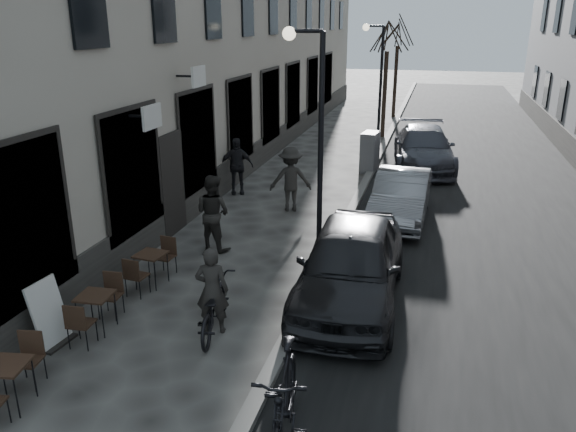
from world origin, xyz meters
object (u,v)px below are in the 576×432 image
at_px(bicycle, 213,306).
at_px(car_mid, 401,196).
at_px(streetlamp_far, 377,74).
at_px(tree_far, 398,31).
at_px(pedestrian_near, 213,213).
at_px(car_near, 351,264).
at_px(streetlamp_near, 313,122).
at_px(bistro_set_b, 96,309).
at_px(car_far, 424,148).
at_px(utility_cabinet, 370,152).
at_px(pedestrian_mid, 291,179).
at_px(bistro_set_a, 9,381).
at_px(bistro_set_c, 151,266).
at_px(pedestrian_far, 236,166).
at_px(sign_board, 50,319).
at_px(moped, 284,403).
at_px(tree_near, 388,33).

distance_m(bicycle, car_mid, 7.38).
height_order(streetlamp_far, tree_far, tree_far).
xyz_separation_m(pedestrian_near, car_near, (3.57, -1.85, -0.12)).
distance_m(streetlamp_near, bistro_set_b, 5.69).
height_order(streetlamp_near, car_far, streetlamp_near).
bearing_deg(car_near, streetlamp_near, 121.63).
xyz_separation_m(utility_cabinet, pedestrian_mid, (-1.64, -5.07, 0.21)).
distance_m(streetlamp_near, bistro_set_a, 7.37).
distance_m(tree_far, car_far, 12.43).
relative_size(streetlamp_near, car_far, 0.99).
bearing_deg(pedestrian_mid, bistro_set_b, 58.60).
height_order(streetlamp_near, car_mid, streetlamp_near).
xyz_separation_m(streetlamp_far, bistro_set_c, (-2.91, -14.10, -2.74)).
distance_m(bistro_set_b, pedestrian_far, 8.54).
distance_m(sign_board, pedestrian_mid, 8.21).
xyz_separation_m(bistro_set_c, car_far, (5.05, 11.49, 0.32)).
distance_m(pedestrian_near, pedestrian_far, 4.58).
height_order(streetlamp_near, pedestrian_far, streetlamp_near).
xyz_separation_m(pedestrian_far, moped, (4.41, -10.46, -0.22)).
bearing_deg(pedestrian_mid, car_far, -139.12).
xyz_separation_m(car_mid, moped, (-0.77, -9.30, 0.02)).
height_order(pedestrian_near, car_far, pedestrian_near).
relative_size(utility_cabinet, car_far, 0.28).
bearing_deg(pedestrian_near, car_far, -99.08).
bearing_deg(bistro_set_a, sign_board, 97.34).
height_order(tree_far, bistro_set_a, tree_far).
bearing_deg(pedestrian_far, streetlamp_far, 44.71).
xyz_separation_m(streetlamp_far, pedestrian_far, (-3.43, -7.49, -2.26)).
bearing_deg(pedestrian_far, bistro_set_a, -108.24).
height_order(tree_near, pedestrian_mid, tree_near).
bearing_deg(sign_board, car_far, 73.43).
height_order(bistro_set_b, bicycle, bicycle).
distance_m(bistro_set_a, utility_cabinet, 14.93).
xyz_separation_m(tree_near, pedestrian_mid, (-1.44, -11.67, -3.73)).
height_order(bistro_set_c, car_far, car_far).
relative_size(pedestrian_far, moped, 0.79).
relative_size(bistro_set_a, bicycle, 0.77).
distance_m(tree_far, car_near, 23.16).
xyz_separation_m(bistro_set_a, bistro_set_c, (0.06, 4.07, -0.00)).
height_order(tree_near, pedestrian_near, tree_near).
height_order(tree_far, car_mid, tree_far).
relative_size(sign_board, pedestrian_near, 0.62).
distance_m(tree_far, bicycle, 24.88).
bearing_deg(sign_board, pedestrian_far, 95.05).
relative_size(bicycle, pedestrian_far, 1.03).
xyz_separation_m(pedestrian_far, car_near, (4.60, -6.31, -0.10)).
relative_size(tree_near, bistro_set_b, 4.04).
bearing_deg(bistro_set_a, pedestrian_mid, 70.43).
relative_size(utility_cabinet, car_mid, 0.36).
relative_size(pedestrian_mid, car_far, 0.36).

